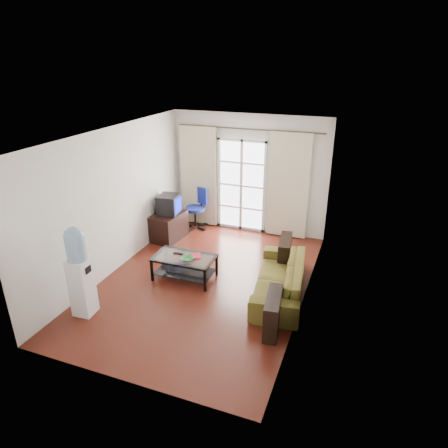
# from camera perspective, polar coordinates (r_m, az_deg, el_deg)

# --- Properties ---
(floor) EXTENTS (5.20, 5.20, 0.00)m
(floor) POSITION_cam_1_polar(r_m,az_deg,el_deg) (7.44, -2.74, -8.21)
(floor) COLOR #5C2215
(floor) RESTS_ON ground
(ceiling) EXTENTS (5.20, 5.20, 0.00)m
(ceiling) POSITION_cam_1_polar(r_m,az_deg,el_deg) (6.47, -3.20, 12.69)
(ceiling) COLOR white
(ceiling) RESTS_ON wall_back
(wall_back) EXTENTS (3.60, 0.02, 2.70)m
(wall_back) POSITION_cam_1_polar(r_m,az_deg,el_deg) (9.15, 3.55, 7.13)
(wall_back) COLOR white
(wall_back) RESTS_ON floor
(wall_front) EXTENTS (3.60, 0.02, 2.70)m
(wall_front) POSITION_cam_1_polar(r_m,az_deg,el_deg) (4.83, -15.43, -9.29)
(wall_front) COLOR white
(wall_front) RESTS_ON floor
(wall_left) EXTENTS (0.02, 5.20, 2.70)m
(wall_left) POSITION_cam_1_polar(r_m,az_deg,el_deg) (7.70, -15.37, 3.18)
(wall_left) COLOR white
(wall_left) RESTS_ON floor
(wall_right) EXTENTS (0.02, 5.20, 2.70)m
(wall_right) POSITION_cam_1_polar(r_m,az_deg,el_deg) (6.39, 12.04, -0.63)
(wall_right) COLOR white
(wall_right) RESTS_ON floor
(french_door) EXTENTS (1.16, 0.06, 2.15)m
(french_door) POSITION_cam_1_polar(r_m,az_deg,el_deg) (9.23, 2.51, 5.49)
(french_door) COLOR white
(french_door) RESTS_ON wall_back
(curtain_rod) EXTENTS (3.30, 0.04, 0.04)m
(curtain_rod) POSITION_cam_1_polar(r_m,az_deg,el_deg) (8.83, 3.51, 13.40)
(curtain_rod) COLOR #4C3F2D
(curtain_rod) RESTS_ON wall_back
(curtain_left) EXTENTS (0.90, 0.07, 2.35)m
(curtain_left) POSITION_cam_1_polar(r_m,az_deg,el_deg) (9.50, -3.67, 6.77)
(curtain_left) COLOR beige
(curtain_left) RESTS_ON curtain_rod
(curtain_right) EXTENTS (0.90, 0.07, 2.35)m
(curtain_right) POSITION_cam_1_polar(r_m,az_deg,el_deg) (8.87, 9.18, 5.32)
(curtain_right) COLOR beige
(curtain_right) RESTS_ON curtain_rod
(radiator) EXTENTS (0.64, 0.12, 0.64)m
(radiator) POSITION_cam_1_polar(r_m,az_deg,el_deg) (9.21, 7.96, 0.31)
(radiator) COLOR #9D9DA0
(radiator) RESTS_ON floor
(sofa) EXTENTS (2.22, 1.32, 0.59)m
(sofa) POSITION_cam_1_polar(r_m,az_deg,el_deg) (7.03, 7.95, -7.70)
(sofa) COLOR brown
(sofa) RESTS_ON floor
(coffee_table) EXTENTS (1.12, 0.65, 0.45)m
(coffee_table) POSITION_cam_1_polar(r_m,az_deg,el_deg) (7.43, -5.66, -5.77)
(coffee_table) COLOR silver
(coffee_table) RESTS_ON floor
(bowl) EXTENTS (0.33, 0.33, 0.06)m
(bowl) POSITION_cam_1_polar(r_m,az_deg,el_deg) (7.22, -5.23, -4.99)
(bowl) COLOR #338D51
(bowl) RESTS_ON coffee_table
(book) EXTENTS (0.36, 0.37, 0.02)m
(book) POSITION_cam_1_polar(r_m,az_deg,el_deg) (7.34, -4.71, -4.61)
(book) COLOR #AF1519
(book) RESTS_ON coffee_table
(remote) EXTENTS (0.18, 0.06, 0.02)m
(remote) POSITION_cam_1_polar(r_m,az_deg,el_deg) (7.46, -6.56, -4.21)
(remote) COLOR black
(remote) RESTS_ON coffee_table
(tv_stand) EXTENTS (0.63, 0.88, 0.60)m
(tv_stand) POSITION_cam_1_polar(r_m,az_deg,el_deg) (9.05, -7.90, -0.31)
(tv_stand) COLOR black
(tv_stand) RESTS_ON floor
(crt_tv) EXTENTS (0.51, 0.50, 0.43)m
(crt_tv) POSITION_cam_1_polar(r_m,az_deg,el_deg) (8.88, -7.98, 2.81)
(crt_tv) COLOR black
(crt_tv) RESTS_ON tv_stand
(task_chair) EXTENTS (0.86, 0.86, 0.96)m
(task_chair) POSITION_cam_1_polar(r_m,az_deg,el_deg) (9.60, -3.98, 1.16)
(task_chair) COLOR black
(task_chair) RESTS_ON floor
(water_cooler) EXTENTS (0.34, 0.33, 1.51)m
(water_cooler) POSITION_cam_1_polar(r_m,az_deg,el_deg) (6.60, -19.96, -6.17)
(water_cooler) COLOR white
(water_cooler) RESTS_ON floor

